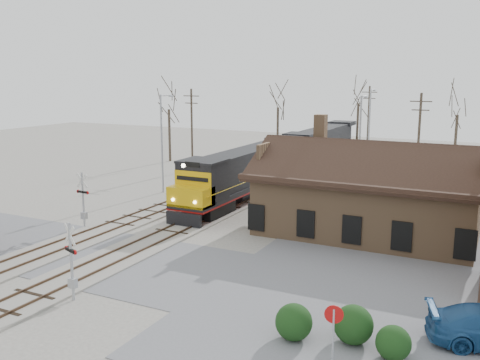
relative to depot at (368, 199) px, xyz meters
The scene contains 24 objects.
ground 17.14m from the depot, 134.97° to the right, with size 140.00×140.00×0.00m, color #A6A196.
road 17.13m from the depot, 134.97° to the right, with size 60.00×9.00×0.03m, color slate.
parking_lot 10.29m from the depot, 53.10° to the right, with size 22.00×26.00×0.03m, color slate.
track_main 12.58m from the depot, 165.97° to the left, with size 3.40×90.00×0.24m.
track_siding 16.92m from the depot, 169.70° to the left, with size 3.40×90.00×0.24m.
depot is the anchor object (origin of this frame).
locomotive_lead 13.05m from the depot, 156.74° to the left, with size 3.06×20.51×4.55m.
locomotive_trailing 28.57m from the depot, 114.81° to the left, with size 3.06×20.51×4.31m.
crossbuck_near 20.11m from the depot, 119.71° to the right, with size 1.07×0.44×3.87m.
crossbuck_far 19.80m from the depot, 157.07° to the right, with size 1.15×0.30×4.02m.
do_not_enter_sign 17.85m from the depot, 80.46° to the right, with size 0.70×0.22×2.40m.
hedge_a 16.48m from the depot, 86.70° to the right, with size 1.53×1.53×1.53m, color black.
hedge_b 15.99m from the depot, 78.39° to the right, with size 1.61×1.61×1.61m, color black.
hedge_c 16.96m from the depot, 73.13° to the right, with size 1.35×1.35×1.35m, color black.
streetlight_a 20.74m from the depot, 166.70° to the left, with size 0.25×2.04×8.96m.
streetlight_b 12.34m from the depot, 107.24° to the left, with size 0.25×2.04×8.91m.
streetlight_c 21.86m from the depot, 103.37° to the left, with size 0.25×2.04×9.25m.
utility_pole_a 28.94m from the depot, 146.07° to the left, with size 2.00×0.24×9.18m.
utility_pole_b 35.61m from the depot, 103.53° to the left, with size 2.00×0.24×9.31m.
utility_pole_c 17.10m from the depot, 87.84° to the left, with size 2.00×0.24×9.07m.
tree_a 36.35m from the depot, 145.83° to the left, with size 4.34×4.34×10.63m.
tree_b 34.81m from the depot, 122.98° to the left, with size 4.38×4.38×10.74m.
tree_c 37.71m from the depot, 105.65° to the left, with size 4.64×4.64×11.37m.
tree_d 31.36m from the depot, 84.88° to the left, with size 4.13×4.13×10.12m.
Camera 1 is at (20.06, -23.47, 10.67)m, focal length 40.00 mm.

